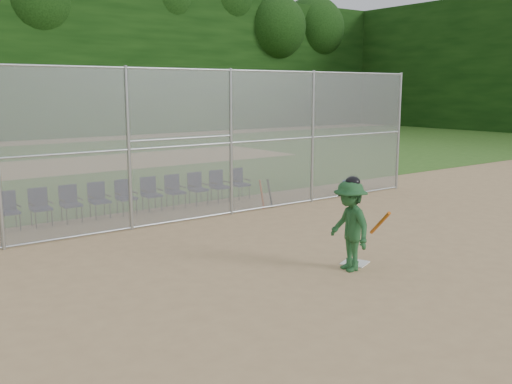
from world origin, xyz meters
TOP-DOWN VIEW (x-y plane):
  - ground at (0.00, 0.00)m, footprint 100.00×100.00m
  - grass_strip at (0.00, 18.00)m, footprint 100.00×100.00m
  - dirt_patch_far at (0.00, 18.00)m, footprint 24.00×24.00m
  - backstop_fence at (0.00, 5.00)m, footprint 16.09×0.09m
  - treeline at (0.00, 20.00)m, footprint 81.00×60.00m
  - home_plate at (0.42, -0.27)m, footprint 0.62×0.62m
  - batter_at_plate at (0.02, -0.49)m, footprint 1.00×1.37m
  - water_cooler at (5.76, 5.15)m, footprint 0.38×0.38m
  - spare_bats at (2.32, 5.14)m, footprint 0.36×0.30m
  - chair_0 at (-4.46, 6.72)m, footprint 0.54×0.52m
  - chair_1 at (-3.68, 6.72)m, footprint 0.54×0.52m
  - chair_2 at (-2.91, 6.72)m, footprint 0.54×0.52m
  - chair_3 at (-2.13, 6.72)m, footprint 0.54×0.52m
  - chair_4 at (-1.36, 6.72)m, footprint 0.54×0.52m
  - chair_5 at (-0.58, 6.72)m, footprint 0.54×0.52m
  - chair_6 at (0.19, 6.72)m, footprint 0.54×0.52m
  - chair_7 at (0.97, 6.72)m, footprint 0.54×0.52m
  - chair_8 at (1.74, 6.72)m, footprint 0.54×0.52m
  - chair_9 at (2.51, 6.72)m, footprint 0.54×0.52m

SIDE VIEW (x-z plane):
  - ground at x=0.00m, z-range 0.00..0.00m
  - grass_strip at x=0.00m, z-range 0.01..0.01m
  - dirt_patch_far at x=0.00m, z-range 0.01..0.01m
  - home_plate at x=0.42m, z-range 0.00..0.02m
  - water_cooler at x=5.76m, z-range 0.00..0.48m
  - spare_bats at x=2.32m, z-range 0.00..0.84m
  - chair_0 at x=-4.46m, z-range 0.00..0.96m
  - chair_1 at x=-3.68m, z-range 0.00..0.96m
  - chair_2 at x=-2.91m, z-range 0.00..0.96m
  - chair_3 at x=-2.13m, z-range 0.00..0.96m
  - chair_4 at x=-1.36m, z-range 0.00..0.96m
  - chair_5 at x=-0.58m, z-range 0.00..0.96m
  - chair_6 at x=0.19m, z-range 0.00..0.96m
  - chair_7 at x=0.97m, z-range 0.00..0.96m
  - chair_8 at x=1.74m, z-range 0.00..0.96m
  - chair_9 at x=2.51m, z-range 0.00..0.96m
  - batter_at_plate at x=0.02m, z-range -0.03..1.81m
  - backstop_fence at x=0.00m, z-range 0.07..4.07m
  - treeline at x=0.00m, z-range 0.00..11.00m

